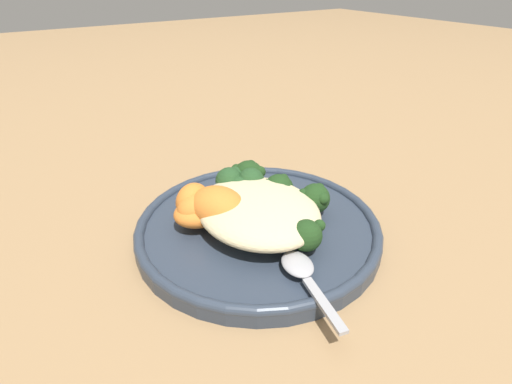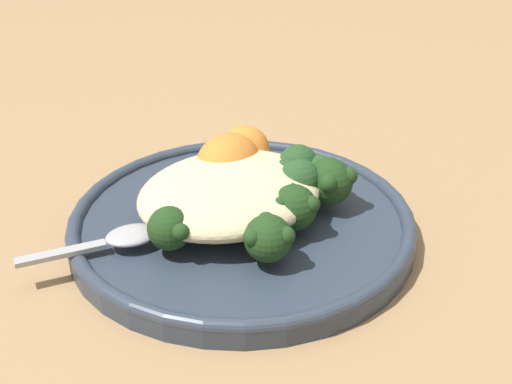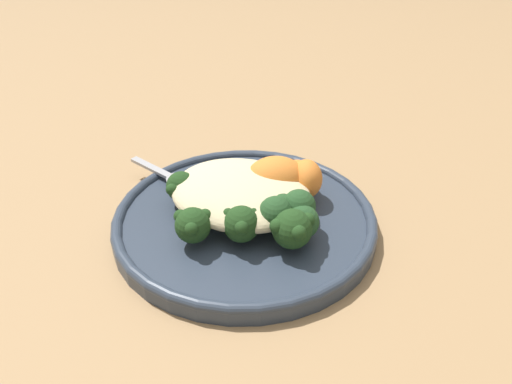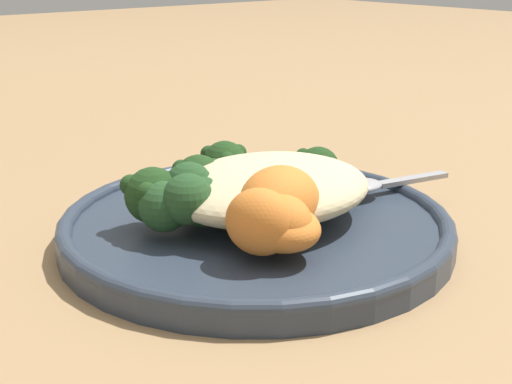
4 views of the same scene
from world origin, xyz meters
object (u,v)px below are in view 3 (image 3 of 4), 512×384
broccoli_stalk_1 (206,220)px  broccoli_stalk_2 (244,220)px  plate (245,219)px  sweet_potato_chunk_3 (276,177)px  spoon (175,178)px  broccoli_stalk_0 (196,191)px  sweet_potato_chunk_1 (306,179)px  quinoa_mound (240,193)px  sweet_potato_chunk_0 (293,181)px  kale_tuft (289,215)px  broccoli_stalk_3 (282,221)px  sweet_potato_chunk_2 (295,177)px

broccoli_stalk_1 → broccoli_stalk_2: same height
plate → sweet_potato_chunk_3: (0.02, 0.04, 0.03)m
broccoli_stalk_1 → spoon: broccoli_stalk_1 is taller
broccoli_stalk_0 → sweet_potato_chunk_1: bearing=-166.5°
plate → quinoa_mound: quinoa_mound is taller
broccoli_stalk_1 → broccoli_stalk_2: 0.04m
broccoli_stalk_1 → sweet_potato_chunk_3: sweet_potato_chunk_3 is taller
quinoa_mound → sweet_potato_chunk_0: (0.04, 0.05, -0.00)m
quinoa_mound → sweet_potato_chunk_1: bearing=45.6°
broccoli_stalk_2 → kale_tuft: 0.05m
quinoa_mound → broccoli_stalk_1: 0.06m
broccoli_stalk_2 → broccoli_stalk_3: 0.04m
kale_tuft → plate: bearing=169.6°
plate → sweet_potato_chunk_2: 0.07m
plate → sweet_potato_chunk_2: size_ratio=5.83×
broccoli_stalk_1 → sweet_potato_chunk_0: size_ratio=1.99×
sweet_potato_chunk_1 → kale_tuft: size_ratio=0.73×
sweet_potato_chunk_0 → sweet_potato_chunk_3: 0.02m
broccoli_stalk_0 → broccoli_stalk_2: (0.07, -0.02, 0.00)m
sweet_potato_chunk_0 → spoon: 0.14m
broccoli_stalk_2 → sweet_potato_chunk_0: size_ratio=1.39×
broccoli_stalk_2 → quinoa_mound: bearing=-162.8°
sweet_potato_chunk_2 → broccoli_stalk_2: bearing=-99.3°
broccoli_stalk_0 → broccoli_stalk_3: broccoli_stalk_3 is taller
sweet_potato_chunk_0 → spoon: bearing=-162.5°
quinoa_mound → sweet_potato_chunk_0: 0.07m
sweet_potato_chunk_3 → broccoli_stalk_0: bearing=-143.9°
broccoli_stalk_3 → spoon: 0.16m
quinoa_mound → sweet_potato_chunk_1: sweet_potato_chunk_1 is taller
sweet_potato_chunk_1 → kale_tuft: bearing=-81.4°
quinoa_mound → sweet_potato_chunk_1: (0.05, 0.05, 0.00)m
sweet_potato_chunk_0 → sweet_potato_chunk_3: bearing=-134.9°
sweet_potato_chunk_0 → sweet_potato_chunk_1: bearing=5.1°
sweet_potato_chunk_3 → spoon: bearing=-167.2°
sweet_potato_chunk_3 → kale_tuft: 0.07m
broccoli_stalk_0 → broccoli_stalk_3: 0.11m
broccoli_stalk_2 → sweet_potato_chunk_1: size_ratio=1.92×
sweet_potato_chunk_2 → sweet_potato_chunk_3: (-0.02, -0.02, 0.00)m
kale_tuft → spoon: 0.16m
sweet_potato_chunk_0 → sweet_potato_chunk_3: (-0.01, -0.01, 0.01)m
plate → broccoli_stalk_2: size_ratio=3.32×
quinoa_mound → kale_tuft: size_ratio=2.51×
broccoli_stalk_0 → sweet_potato_chunk_0: bearing=-162.7°
spoon → broccoli_stalk_3: bearing=179.9°
broccoli_stalk_3 → sweet_potato_chunk_0: 0.08m
broccoli_stalk_0 → quinoa_mound: bearing=175.7°
broccoli_stalk_2 → sweet_potato_chunk_2: 0.10m
sweet_potato_chunk_1 → broccoli_stalk_1: bearing=-119.7°
kale_tuft → broccoli_stalk_0: bearing=179.2°
broccoli_stalk_3 → sweet_potato_chunk_3: size_ratio=1.76×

